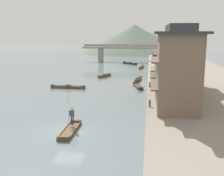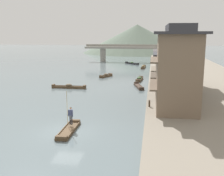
{
  "view_description": "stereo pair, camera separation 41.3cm",
  "coord_description": "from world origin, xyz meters",
  "views": [
    {
      "loc": [
        6.85,
        -21.4,
        8.28
      ],
      "look_at": [
        2.4,
        10.52,
        1.88
      ],
      "focal_mm": 42.88,
      "sensor_mm": 36.0,
      "label": 1
    },
    {
      "loc": [
        7.26,
        -21.34,
        8.28
      ],
      "look_at": [
        2.4,
        10.52,
        1.88
      ],
      "focal_mm": 42.88,
      "sensor_mm": 36.0,
      "label": 2
    }
  ],
  "objects": [
    {
      "name": "stone_bridge",
      "position": [
        0.0,
        63.12,
        3.59
      ],
      "size": [
        28.48,
        2.4,
        5.38
      ],
      "color": "gray",
      "rests_on": "ground"
    },
    {
      "name": "house_waterfront_nearest",
      "position": [
        9.77,
        6.68,
        4.86
      ],
      "size": [
        5.25,
        7.45,
        8.74
      ],
      "color": "#75604C",
      "rests_on": "riverbank_right"
    },
    {
      "name": "boat_foreground_poled",
      "position": [
        0.17,
        0.01,
        0.13
      ],
      "size": [
        1.16,
        4.57,
        0.4
      ],
      "color": "brown",
      "rests_on": "ground"
    },
    {
      "name": "hill_far_west",
      "position": [
        -0.43,
        108.05,
        6.59
      ],
      "size": [
        51.44,
        51.44,
        13.18
      ],
      "primitive_type": "cone",
      "color": "#5B6B5B",
      "rests_on": "ground"
    },
    {
      "name": "boat_midriver_drifting",
      "position": [
        4.91,
        27.72,
        0.25
      ],
      "size": [
        1.26,
        4.42,
        0.72
      ],
      "color": "brown",
      "rests_on": "ground"
    },
    {
      "name": "boat_midriver_upstream",
      "position": [
        1.3,
        56.14,
        0.23
      ],
      "size": [
        4.39,
        4.61,
        0.7
      ],
      "color": "#232326",
      "rests_on": "ground"
    },
    {
      "name": "boat_moored_third",
      "position": [
        5.13,
        21.08,
        0.16
      ],
      "size": [
        1.96,
        5.03,
        0.48
      ],
      "color": "#423328",
      "rests_on": "ground"
    },
    {
      "name": "house_waterfront_second",
      "position": [
        9.87,
        13.27,
        3.58
      ],
      "size": [
        5.44,
        5.89,
        6.14
      ],
      "color": "brown",
      "rests_on": "riverbank_right"
    },
    {
      "name": "riverbank_right",
      "position": [
        15.68,
        30.0,
        0.28
      ],
      "size": [
        18.0,
        110.0,
        0.56
      ],
      "primitive_type": "cube",
      "color": "gray",
      "rests_on": "ground"
    },
    {
      "name": "mooring_post_dock_mid",
      "position": [
        7.03,
        18.44,
        0.95
      ],
      "size": [
        0.2,
        0.2,
        0.77
      ],
      "primitive_type": "cylinder",
      "color": "#473828",
      "rests_on": "riverbank_right"
    },
    {
      "name": "boat_moored_second",
      "position": [
        4.92,
        47.26,
        0.23
      ],
      "size": [
        1.12,
        5.78,
        0.71
      ],
      "color": "brown",
      "rests_on": "ground"
    },
    {
      "name": "ground_plane",
      "position": [
        0.0,
        0.0,
        0.0
      ],
      "size": [
        400.0,
        400.0,
        0.0
      ],
      "primitive_type": "plane",
      "color": "slate"
    },
    {
      "name": "boat_moored_nearest",
      "position": [
        -5.79,
        18.75,
        0.23
      ],
      "size": [
        5.52,
        0.83,
        0.69
      ],
      "color": "brown",
      "rests_on": "ground"
    },
    {
      "name": "boat_moored_far",
      "position": [
        -1.98,
        31.06,
        0.26
      ],
      "size": [
        2.25,
        3.6,
        0.71
      ],
      "color": "brown",
      "rests_on": "ground"
    },
    {
      "name": "house_waterfront_tall",
      "position": [
        10.64,
        20.24,
        3.56
      ],
      "size": [
        6.98,
        7.23,
        6.14
      ],
      "color": "gray",
      "rests_on": "riverbank_right"
    },
    {
      "name": "boatman_person",
      "position": [
        0.13,
        0.8,
        1.4
      ],
      "size": [
        0.57,
        0.31,
        3.04
      ],
      "color": "black",
      "rests_on": "boat_foreground_poled"
    },
    {
      "name": "mooring_post_dock_near",
      "position": [
        7.03,
        7.28,
        0.93
      ],
      "size": [
        0.2,
        0.2,
        0.73
      ],
      "primitive_type": "cylinder",
      "color": "#473828",
      "rests_on": "riverbank_right"
    }
  ]
}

